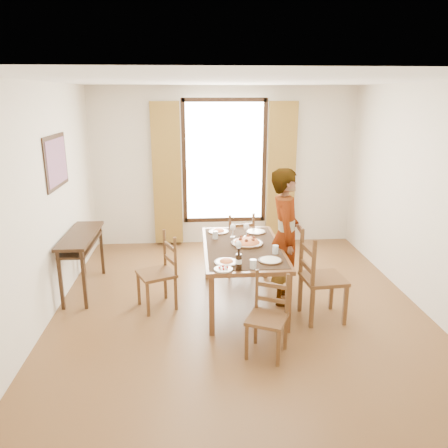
{
  "coord_description": "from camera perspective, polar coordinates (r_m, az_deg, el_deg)",
  "views": [
    {
      "loc": [
        -0.53,
        -4.96,
        2.55
      ],
      "look_at": [
        -0.16,
        0.25,
        1.0
      ],
      "focal_mm": 35.0,
      "sensor_mm": 36.0,
      "label": 1
    }
  ],
  "objects": [
    {
      "name": "ground",
      "position": [
        5.6,
        1.88,
        -10.55
      ],
      "size": [
        5.0,
        5.0,
        0.0
      ],
      "primitive_type": "plane",
      "color": "brown",
      "rests_on": "ground"
    },
    {
      "name": "room_shell",
      "position": [
        5.21,
        1.85,
        5.38
      ],
      "size": [
        4.6,
        5.1,
        2.74
      ],
      "color": "beige",
      "rests_on": "ground"
    },
    {
      "name": "console_table",
      "position": [
        6.05,
        -18.18,
        -2.27
      ],
      "size": [
        0.38,
        1.2,
        0.8
      ],
      "color": "#321F10",
      "rests_on": "ground"
    },
    {
      "name": "dining_table",
      "position": [
        5.42,
        2.45,
        -3.57
      ],
      "size": [
        0.96,
        1.67,
        0.76
      ],
      "color": "brown",
      "rests_on": "ground"
    },
    {
      "name": "chair_west",
      "position": [
        5.46,
        -8.49,
        -6.47
      ],
      "size": [
        0.55,
        0.55,
        0.94
      ],
      "rotation": [
        0.0,
        0.0,
        -1.15
      ],
      "color": "brown",
      "rests_on": "ground"
    },
    {
      "name": "chair_north",
      "position": [
        6.44,
        1.87,
        -2.66
      ],
      "size": [
        0.49,
        0.49,
        0.93
      ],
      "rotation": [
        0.0,
        0.0,
        3.36
      ],
      "color": "brown",
      "rests_on": "ground"
    },
    {
      "name": "chair_south",
      "position": [
        4.51,
        5.72,
        -12.14
      ],
      "size": [
        0.49,
        0.49,
        0.84
      ],
      "rotation": [
        0.0,
        0.0,
        -0.43
      ],
      "color": "brown",
      "rests_on": "ground"
    },
    {
      "name": "chair_east",
      "position": [
        5.22,
        12.45,
        -7.11
      ],
      "size": [
        0.51,
        0.51,
        1.05
      ],
      "rotation": [
        0.0,
        0.0,
        1.67
      ],
      "color": "brown",
      "rests_on": "ground"
    },
    {
      "name": "man",
      "position": [
        5.48,
        8.01,
        -1.63
      ],
      "size": [
        0.77,
        0.63,
        1.71
      ],
      "primitive_type": "imported",
      "rotation": [
        0.0,
        0.0,
        1.39
      ],
      "color": "gray",
      "rests_on": "ground"
    },
    {
      "name": "plate_sw",
      "position": [
        4.85,
        0.32,
        -4.83
      ],
      "size": [
        0.27,
        0.27,
        0.05
      ],
      "primitive_type": null,
      "color": "silver",
      "rests_on": "dining_table"
    },
    {
      "name": "plate_se",
      "position": [
        4.93,
        6.08,
        -4.56
      ],
      "size": [
        0.27,
        0.27,
        0.05
      ],
      "primitive_type": null,
      "color": "silver",
      "rests_on": "dining_table"
    },
    {
      "name": "plate_nw",
      "position": [
        5.91,
        -0.7,
        -0.85
      ],
      "size": [
        0.27,
        0.27,
        0.05
      ],
      "primitive_type": null,
      "color": "silver",
      "rests_on": "dining_table"
    },
    {
      "name": "plate_ne",
      "position": [
        5.93,
        4.19,
        -0.85
      ],
      "size": [
        0.27,
        0.27,
        0.05
      ],
      "primitive_type": null,
      "color": "silver",
      "rests_on": "dining_table"
    },
    {
      "name": "pasta_platter",
      "position": [
        5.45,
        3.04,
        -2.15
      ],
      "size": [
        0.4,
        0.4,
        0.1
      ],
      "primitive_type": null,
      "color": "red",
      "rests_on": "dining_table"
    },
    {
      "name": "caprese_plate",
      "position": [
        4.67,
        -0.09,
        -5.78
      ],
      "size": [
        0.2,
        0.2,
        0.04
      ],
      "primitive_type": null,
      "color": "silver",
      "rests_on": "dining_table"
    },
    {
      "name": "wine_glass_a",
      "position": [
        5.05,
        1.88,
        -3.18
      ],
      "size": [
        0.08,
        0.08,
        0.18
      ],
      "primitive_type": null,
      "color": "white",
      "rests_on": "dining_table"
    },
    {
      "name": "wine_glass_b",
      "position": [
        5.72,
        2.93,
        -0.79
      ],
      "size": [
        0.08,
        0.08,
        0.18
      ],
      "primitive_type": null,
      "color": "white",
      "rests_on": "dining_table"
    },
    {
      "name": "wine_glass_c",
      "position": [
        5.7,
        1.16,
        -0.84
      ],
      "size": [
        0.08,
        0.08,
        0.18
      ],
      "primitive_type": null,
      "color": "white",
      "rests_on": "dining_table"
    },
    {
      "name": "tumbler_a",
      "position": [
        5.16,
        6.73,
        -3.33
      ],
      "size": [
        0.07,
        0.07,
        0.1
      ],
      "primitive_type": "cylinder",
      "color": "silver",
      "rests_on": "dining_table"
    },
    {
      "name": "tumbler_b",
      "position": [
        5.66,
        -1.15,
        -1.42
      ],
      "size": [
        0.07,
        0.07,
        0.1
      ],
      "primitive_type": "cylinder",
      "color": "silver",
      "rests_on": "dining_table"
    },
    {
      "name": "tumbler_c",
      "position": [
        4.71,
        3.82,
        -5.22
      ],
      "size": [
        0.07,
        0.07,
        0.1
      ],
      "primitive_type": "cylinder",
      "color": "silver",
      "rests_on": "dining_table"
    },
    {
      "name": "wine_bottle",
      "position": [
        4.64,
        1.94,
        -4.59
      ],
      "size": [
        0.07,
        0.07,
        0.25
      ],
      "primitive_type": null,
      "color": "black",
      "rests_on": "dining_table"
    }
  ]
}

